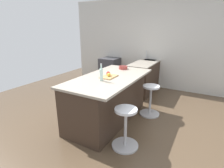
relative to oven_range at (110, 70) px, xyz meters
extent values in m
plane|color=brown|center=(2.47, 1.44, -0.43)|extent=(7.62, 7.62, 0.00)
cube|color=beige|center=(-0.35, 1.44, 0.94)|extent=(0.12, 5.86, 2.74)
cube|color=#38281E|center=(0.00, 1.36, 0.00)|extent=(2.02, 0.60, 0.86)
cube|color=#9E9384|center=(0.00, 1.36, 0.45)|extent=(2.02, 0.60, 0.03)
cube|color=#38383D|center=(-0.25, 1.36, 0.40)|extent=(0.44, 0.36, 0.12)
cylinder|color=#B7B7BC|center=(-0.25, 1.21, 0.60)|extent=(0.02, 0.02, 0.28)
cube|color=#38383D|center=(0.00, 0.00, 0.00)|extent=(0.60, 0.60, 0.86)
cube|color=black|center=(0.00, 0.30, -0.04)|extent=(0.44, 0.01, 0.32)
cube|color=#38281E|center=(2.34, 1.29, 0.02)|extent=(1.98, 0.85, 0.91)
cube|color=#9E9384|center=(2.34, 1.34, 0.50)|extent=(2.04, 1.05, 0.04)
cylinder|color=#B7B7BC|center=(1.70, 2.00, -0.42)|extent=(0.44, 0.44, 0.03)
cylinder|color=#B7B7BC|center=(1.70, 2.00, -0.10)|extent=(0.05, 0.05, 0.62)
cylinder|color=silver|center=(1.70, 2.00, 0.23)|extent=(0.36, 0.36, 0.04)
cylinder|color=#B7B7BC|center=(2.98, 2.00, -0.42)|extent=(0.44, 0.44, 0.03)
cylinder|color=#B7B7BC|center=(2.98, 2.00, -0.10)|extent=(0.05, 0.05, 0.62)
cylinder|color=silver|center=(2.98, 2.00, 0.23)|extent=(0.36, 0.36, 0.04)
cube|color=tan|center=(2.37, 1.34, 0.53)|extent=(0.36, 0.24, 0.02)
sphere|color=gold|center=(2.39, 1.35, 0.57)|extent=(0.07, 0.07, 0.07)
sphere|color=red|center=(2.32, 1.29, 0.57)|extent=(0.08, 0.08, 0.08)
cylinder|color=silver|center=(2.64, 1.34, 0.63)|extent=(0.06, 0.06, 0.22)
cylinder|color=silver|center=(2.64, 1.34, 0.78)|extent=(0.03, 0.03, 0.08)
cylinder|color=#B7B7BC|center=(2.64, 1.34, 0.82)|extent=(0.03, 0.03, 0.02)
cylinder|color=#993833|center=(1.60, 1.28, 0.55)|extent=(0.20, 0.20, 0.07)
cylinder|color=#4C1C19|center=(1.60, 1.28, 0.57)|extent=(0.16, 0.16, 0.05)
camera|label=1|loc=(5.25, 3.02, 1.45)|focal=28.46mm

